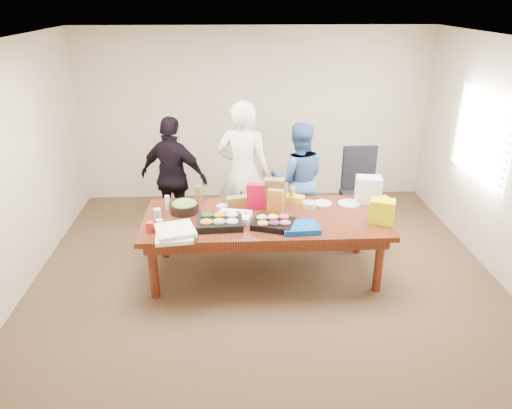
{
  "coord_description": "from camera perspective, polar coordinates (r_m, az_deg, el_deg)",
  "views": [
    {
      "loc": [
        -0.36,
        -5.06,
        3.12
      ],
      "look_at": [
        -0.1,
        0.1,
        0.86
      ],
      "focal_mm": 33.95,
      "sensor_mm": 36.0,
      "label": 1
    }
  ],
  "objects": [
    {
      "name": "wall_right",
      "position": [
        6.2,
        27.44,
        4.3
      ],
      "size": [
        0.04,
        5.0,
        2.7
      ],
      "primitive_type": "cube",
      "color": "beige",
      "rests_on": "floor"
    },
    {
      "name": "office_chair",
      "position": [
        6.88,
        12.28,
        1.25
      ],
      "size": [
        0.59,
        0.59,
        1.13
      ],
      "primitive_type": "cube",
      "rotation": [
        0.0,
        0.0,
        0.03
      ],
      "color": "black",
      "rests_on": "floor"
    },
    {
      "name": "person_right",
      "position": [
        6.64,
        4.98,
        2.97
      ],
      "size": [
        0.79,
        0.63,
        1.58
      ],
      "primitive_type": "imported",
      "rotation": [
        0.0,
        0.0,
        3.1
      ],
      "color": "#3D639C",
      "rests_on": "floor"
    },
    {
      "name": "kraft_bag",
      "position": [
        5.91,
        2.21,
        1.58
      ],
      "size": [
        0.26,
        0.17,
        0.32
      ],
      "primitive_type": "cube",
      "rotation": [
        0.0,
        0.0,
        -0.15
      ],
      "color": "brown",
      "rests_on": "conference_table"
    },
    {
      "name": "person_center",
      "position": [
        6.36,
        -1.52,
        3.74
      ],
      "size": [
        0.78,
        0.6,
        1.92
      ],
      "primitive_type": "imported",
      "rotation": [
        0.0,
        0.0,
        2.92
      ],
      "color": "white",
      "rests_on": "floor"
    },
    {
      "name": "plate_b",
      "position": [
        5.99,
        7.86,
        0.14
      ],
      "size": [
        0.27,
        0.27,
        0.01
      ],
      "primitive_type": "cylinder",
      "rotation": [
        0.0,
        0.0,
        -0.18
      ],
      "color": "white",
      "rests_on": "conference_table"
    },
    {
      "name": "ceiling",
      "position": [
        5.09,
        1.22,
        18.97
      ],
      "size": [
        5.5,
        5.0,
        0.02
      ],
      "primitive_type": "cube",
      "color": "white",
      "rests_on": "wall_back"
    },
    {
      "name": "chip_bag_orange",
      "position": [
        5.68,
        2.3,
        0.43
      ],
      "size": [
        0.19,
        0.13,
        0.28
      ],
      "primitive_type": "cube",
      "rotation": [
        0.0,
        0.0,
        -0.29
      ],
      "color": "#C77625",
      "rests_on": "conference_table"
    },
    {
      "name": "grocery_bag_white",
      "position": [
        6.1,
        13.1,
        1.73
      ],
      "size": [
        0.33,
        0.25,
        0.32
      ],
      "primitive_type": "cube",
      "rotation": [
        0.0,
        0.0,
        -0.13
      ],
      "color": "white",
      "rests_on": "conference_table"
    },
    {
      "name": "pizza_box_upper",
      "position": [
        5.2,
        -9.49,
        -3.03
      ],
      "size": [
        0.49,
        0.49,
        0.05
      ],
      "primitive_type": "cube",
      "rotation": [
        0.0,
        0.0,
        0.3
      ],
      "color": "white",
      "rests_on": "pizza_box_lower"
    },
    {
      "name": "wall_front",
      "position": [
        3.14,
        4.27,
        -10.85
      ],
      "size": [
        5.5,
        0.04,
        2.7
      ],
      "primitive_type": "cube",
      "color": "beige",
      "rests_on": "floor"
    },
    {
      "name": "chip_bag_red",
      "position": [
        5.75,
        -0.03,
        0.93
      ],
      "size": [
        0.22,
        0.1,
        0.31
      ],
      "primitive_type": "cube",
      "rotation": [
        0.0,
        0.0,
        -0.05
      ],
      "color": "#B60527",
      "rests_on": "conference_table"
    },
    {
      "name": "dressing_bottle",
      "position": [
        5.99,
        -6.78,
        1.24
      ],
      "size": [
        0.08,
        0.08,
        0.22
      ],
      "primitive_type": "cylinder",
      "rotation": [
        0.0,
        0.0,
        0.13
      ],
      "color": "brown",
      "rests_on": "conference_table"
    },
    {
      "name": "plate_a",
      "position": [
        6.04,
        10.87,
        0.14
      ],
      "size": [
        0.27,
        0.27,
        0.02
      ],
      "primitive_type": "cylinder",
      "rotation": [
        0.0,
        0.0,
        -0.01
      ],
      "color": "white",
      "rests_on": "conference_table"
    },
    {
      "name": "clear_cup_b",
      "position": [
        5.63,
        -11.55,
        -1.11
      ],
      "size": [
        0.11,
        0.11,
        0.12
      ],
      "primitive_type": "cylinder",
      "rotation": [
        0.0,
        0.0,
        0.22
      ],
      "color": "silver",
      "rests_on": "conference_table"
    },
    {
      "name": "mayo_jar",
      "position": [
        5.88,
        2.5,
        0.61
      ],
      "size": [
        0.1,
        0.1,
        0.15
      ],
      "primitive_type": "cylinder",
      "rotation": [
        0.0,
        0.0,
        0.04
      ],
      "color": "silver",
      "rests_on": "conference_table"
    },
    {
      "name": "pizza_box_lower",
      "position": [
        5.2,
        -9.6,
        -3.62
      ],
      "size": [
        0.44,
        0.44,
        0.05
      ],
      "primitive_type": "cube",
      "rotation": [
        0.0,
        0.0,
        0.12
      ],
      "color": "white",
      "rests_on": "conference_table"
    },
    {
      "name": "wall_back",
      "position": [
        7.78,
        -0.18,
        10.43
      ],
      "size": [
        5.5,
        0.04,
        2.7
      ],
      "primitive_type": "cube",
      "color": "beige",
      "rests_on": "floor"
    },
    {
      "name": "bread_loaf",
      "position": [
        5.89,
        -2.14,
        0.43
      ],
      "size": [
        0.3,
        0.18,
        0.11
      ],
      "primitive_type": "cube",
      "rotation": [
        0.0,
        0.0,
        0.21
      ],
      "color": "olive",
      "rests_on": "conference_table"
    },
    {
      "name": "chip_bag_blue",
      "position": [
        5.3,
        5.26,
        -2.72
      ],
      "size": [
        0.41,
        0.32,
        0.06
      ],
      "primitive_type": "cube",
      "rotation": [
        0.0,
        0.0,
        0.06
      ],
      "color": "#084BA4",
      "rests_on": "conference_table"
    },
    {
      "name": "red_cup",
      "position": [
        5.35,
        -12.37,
        -2.59
      ],
      "size": [
        0.09,
        0.09,
        0.11
      ],
      "primitive_type": "cylinder",
      "rotation": [
        0.0,
        0.0,
        -0.01
      ],
      "color": "red",
      "rests_on": "conference_table"
    },
    {
      "name": "mustard_bottle",
      "position": [
        5.99,
        4.27,
        1.18
      ],
      "size": [
        0.07,
        0.07,
        0.19
      ],
      "primitive_type": "cylinder",
      "rotation": [
        0.0,
        0.0,
        0.04
      ],
      "color": "gold",
      "rests_on": "conference_table"
    },
    {
      "name": "salad_bowl",
      "position": [
        5.76,
        -8.43,
        -0.36
      ],
      "size": [
        0.44,
        0.44,
        0.11
      ],
      "primitive_type": "cylinder",
      "rotation": [
        0.0,
        0.0,
        0.32
      ],
      "color": "black",
      "rests_on": "conference_table"
    },
    {
      "name": "banana_bunch",
      "position": [
        6.01,
        4.6,
        0.69
      ],
      "size": [
        0.26,
        0.21,
        0.08
      ],
      "primitive_type": "cube",
      "rotation": [
        0.0,
        0.0,
        -0.43
      ],
      "color": "yellow",
      "rests_on": "conference_table"
    },
    {
      "name": "chip_bag_yellow",
      "position": [
        5.68,
        14.34,
        -0.38
      ],
      "size": [
        0.19,
        0.12,
        0.27
      ],
      "primitive_type": "cube",
      "rotation": [
        0.0,
        0.0,
        0.28
      ],
      "color": "yellow",
      "rests_on": "conference_table"
    },
    {
      "name": "sheet_cake",
      "position": [
        5.53,
        -2.55,
        -1.42
      ],
      "size": [
        0.42,
        0.35,
        0.06
      ],
      "primitive_type": "cube",
      "rotation": [
        0.0,
        0.0,
        -0.22
      ],
      "color": "white",
      "rests_on": "conference_table"
    },
    {
      "name": "veggie_tray",
      "position": [
        5.39,
        -4.32,
        -2.11
      ],
      "size": [
        0.53,
        0.42,
        0.08
      ],
      "primitive_type": "cube",
      "rotation": [
        0.0,
        0.0,
        0.05
      ],
      "color": "black",
      "rests_on": "conference_table"
    },
    {
      "name": "person_left",
      "position": [
        6.65,
        -9.67,
        3.15
      ],
      "size": [
        1.06,
        0.75,
        1.67
      ],
      "primitive_type": "imported",
      "rotation": [
        0.0,
        0.0,
        2.75
      ],
      "color": "black",
      "rests_on": "floor"
    },
    {
      "name": "ranch_bottle",
      "position": [
        5.86,
        -10.41,
        0.23
      ],
      "size": [
        0.07,
        0.07,
        0.17
      ],
      "primitive_type": "cylinder",
      "rotation": [
        0.0,
        0.0,
        0.16
      ],
      "color": "white",
      "rests_on": "conference_table"
    },
    {
      "name": "fruit_tray",
      "position": [
        5.36,
        2.06,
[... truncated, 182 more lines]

